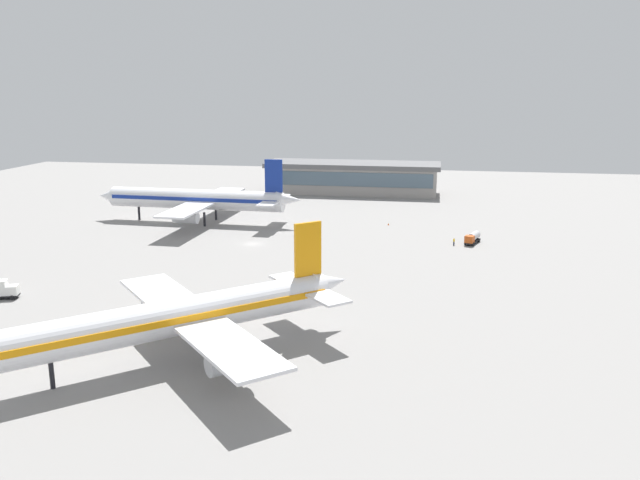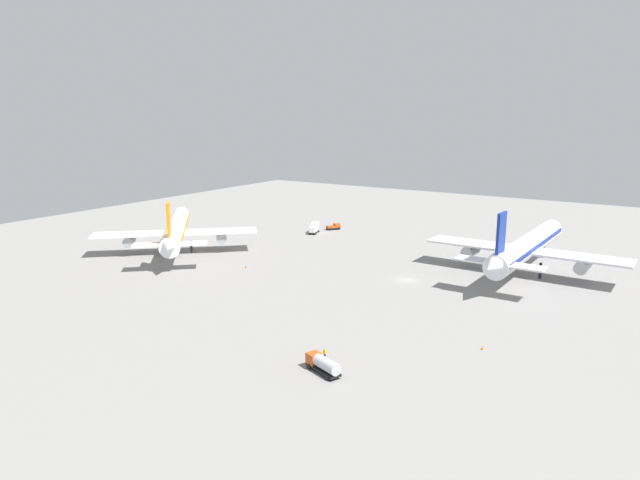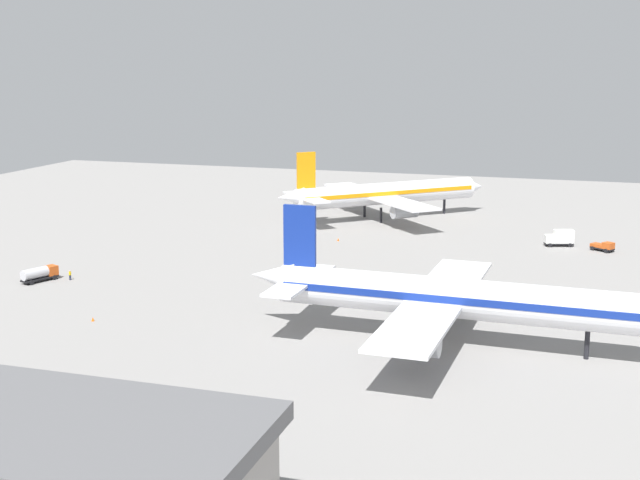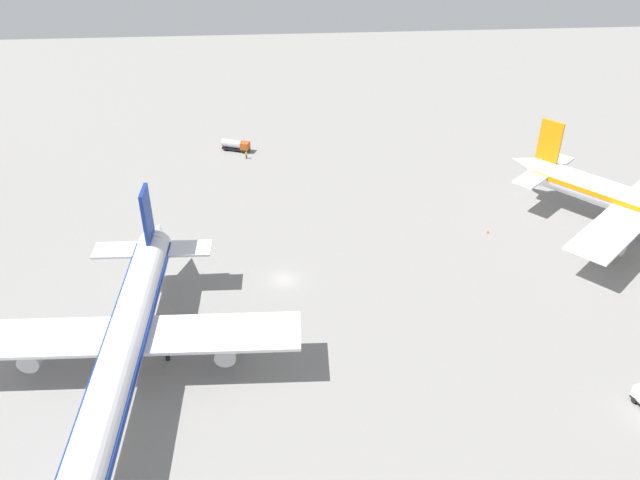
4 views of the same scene
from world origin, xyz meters
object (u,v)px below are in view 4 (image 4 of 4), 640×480
object	(u,v)px
ground_crew_worker	(246,155)
safety_cone_near_gate	(147,196)
fuel_truck	(236,145)
safety_cone_mid_apron	(488,232)
airplane_taxiing	(126,342)

from	to	relation	value
ground_crew_worker	safety_cone_near_gate	distance (m)	25.38
fuel_truck	safety_cone_mid_apron	distance (m)	60.64
airplane_taxiing	fuel_truck	xyz separation A→B (m)	(-71.02, 11.54, -4.93)
airplane_taxiing	ground_crew_worker	xyz separation A→B (m)	(-66.71, 13.97, -5.47)
airplane_taxiing	safety_cone_mid_apron	world-z (taller)	airplane_taxiing
fuel_truck	ground_crew_worker	size ratio (longest dim) A/B	3.93
airplane_taxiing	safety_cone_mid_apron	size ratio (longest dim) A/B	95.18
fuel_truck	safety_cone_near_gate	size ratio (longest dim) A/B	10.94
safety_cone_mid_apron	fuel_truck	bearing A→B (deg)	-129.57
airplane_taxiing	safety_cone_near_gate	size ratio (longest dim) A/B	95.18
fuel_truck	safety_cone_near_gate	distance (m)	26.77
safety_cone_near_gate	airplane_taxiing	bearing A→B (deg)	6.09
safety_cone_near_gate	safety_cone_mid_apron	bearing A→B (deg)	74.30
fuel_truck	safety_cone_near_gate	xyz separation A→B (m)	(20.74, -16.90, -1.09)
safety_cone_near_gate	safety_cone_mid_apron	xyz separation A→B (m)	(17.89, 63.64, 0.00)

